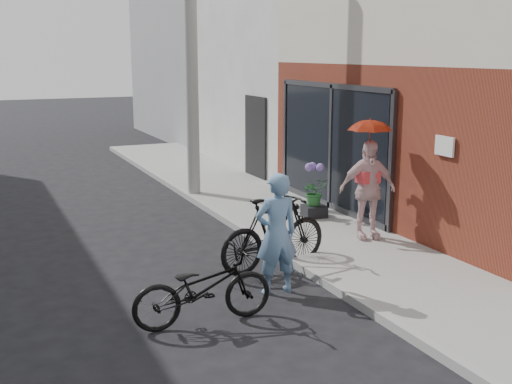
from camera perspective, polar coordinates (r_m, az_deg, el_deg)
ground at (r=8.83m, az=0.61°, el=-9.09°), size 80.00×80.00×0.00m
sidewalk at (r=11.42m, az=5.91°, el=-3.82°), size 2.20×24.00×0.12m
curb at (r=10.90m, az=0.62°, el=-4.54°), size 0.12×24.00×0.12m
plaster_building at (r=19.61m, az=8.75°, el=13.01°), size 8.00×6.00×7.00m
east_building_far at (r=25.76m, az=0.01°, el=12.95°), size 8.00×8.00×7.00m
utility_pole at (r=14.20m, az=-5.80°, el=13.39°), size 0.28×0.28×7.00m
officer at (r=8.63m, az=1.83°, el=-3.73°), size 0.62×0.42×1.67m
bike_left at (r=7.80m, az=-4.75°, el=-8.49°), size 1.75×0.65×0.91m
bike_right at (r=9.65m, az=1.61°, el=-3.67°), size 1.94×0.84×1.13m
kimono_woman at (r=10.93m, az=9.88°, el=0.21°), size 1.05×0.60×1.68m
parasol at (r=10.76m, az=10.10°, el=6.20°), size 0.70×0.70×0.61m
planter at (r=12.40m, az=5.19°, el=-1.69°), size 0.47×0.47×0.22m
potted_plant at (r=12.32m, az=5.23°, el=0.01°), size 0.48×0.42×0.53m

